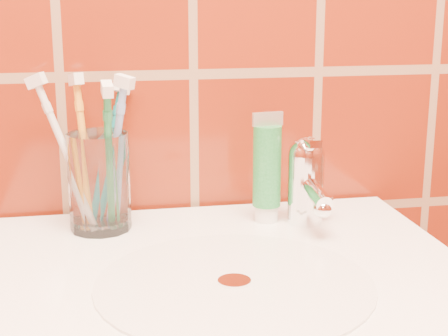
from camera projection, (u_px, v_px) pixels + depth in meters
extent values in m
cube|color=white|center=(226.00, 331.00, 0.80)|extent=(0.56, 0.46, 0.16)
cylinder|color=silver|center=(234.00, 283.00, 0.73)|extent=(0.30, 0.30, 0.00)
cylinder|color=white|center=(234.00, 282.00, 0.73)|extent=(0.04, 0.04, 0.00)
cylinder|color=white|center=(99.00, 182.00, 0.89)|extent=(0.09, 0.09, 0.13)
cylinder|color=white|center=(266.00, 213.00, 0.94)|extent=(0.03, 0.03, 0.02)
cylinder|color=#1B7431|center=(267.00, 166.00, 0.92)|extent=(0.04, 0.04, 0.11)
cube|color=beige|center=(268.00, 119.00, 0.90)|extent=(0.04, 0.01, 0.02)
cylinder|color=white|center=(305.00, 189.00, 0.92)|extent=(0.05, 0.05, 0.09)
sphere|color=white|center=(306.00, 154.00, 0.91)|extent=(0.05, 0.05, 0.05)
cylinder|color=white|center=(314.00, 191.00, 0.88)|extent=(0.02, 0.09, 0.03)
cube|color=white|center=(310.00, 143.00, 0.89)|extent=(0.02, 0.06, 0.01)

